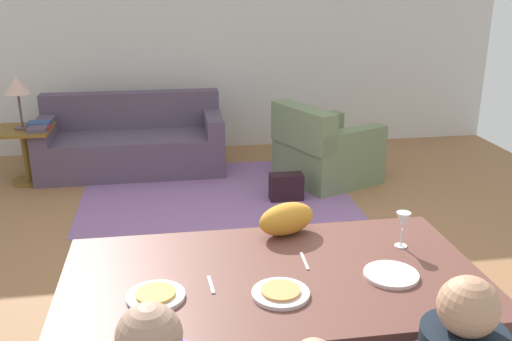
{
  "coord_description": "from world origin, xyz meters",
  "views": [
    {
      "loc": [
        -0.62,
        -3.46,
        2.05
      ],
      "look_at": [
        -0.07,
        -0.01,
        0.85
      ],
      "focal_mm": 39.67,
      "sensor_mm": 36.0,
      "label": 1
    }
  ],
  "objects_px": {
    "dining_table": "(273,287)",
    "wine_glass": "(403,222)",
    "couch": "(132,143)",
    "handbag": "(286,187)",
    "book_lower": "(39,128)",
    "table_lamp": "(17,87)",
    "plate_near_woman": "(391,275)",
    "book_upper": "(39,123)",
    "plate_near_child": "(281,293)",
    "armchair": "(324,151)",
    "cat": "(287,219)",
    "side_table": "(26,148)",
    "plate_near_man": "(156,296)"
  },
  "relations": [
    {
      "from": "dining_table",
      "to": "book_upper",
      "type": "bearing_deg",
      "value": 115.58
    },
    {
      "from": "couch",
      "to": "handbag",
      "type": "relative_size",
      "value": 6.16
    },
    {
      "from": "armchair",
      "to": "book_lower",
      "type": "relative_size",
      "value": 5.13
    },
    {
      "from": "plate_near_woman",
      "to": "table_lamp",
      "type": "relative_size",
      "value": 0.46
    },
    {
      "from": "plate_near_man",
      "to": "wine_glass",
      "type": "height_order",
      "value": "wine_glass"
    },
    {
      "from": "cat",
      "to": "couch",
      "type": "height_order",
      "value": "cat"
    },
    {
      "from": "cat",
      "to": "armchair",
      "type": "distance_m",
      "value": 3.02
    },
    {
      "from": "plate_near_man",
      "to": "handbag",
      "type": "xyz_separation_m",
      "value": [
        1.18,
        2.86,
        -0.64
      ]
    },
    {
      "from": "plate_near_child",
      "to": "table_lamp",
      "type": "distance_m",
      "value": 4.28
    },
    {
      "from": "dining_table",
      "to": "plate_near_man",
      "type": "relative_size",
      "value": 7.68
    },
    {
      "from": "plate_near_child",
      "to": "side_table",
      "type": "relative_size",
      "value": 0.43
    },
    {
      "from": "plate_near_woman",
      "to": "couch",
      "type": "xyz_separation_m",
      "value": [
        -1.38,
        4.0,
        -0.47
      ]
    },
    {
      "from": "side_table",
      "to": "table_lamp",
      "type": "height_order",
      "value": "table_lamp"
    },
    {
      "from": "side_table",
      "to": "table_lamp",
      "type": "relative_size",
      "value": 1.07
    },
    {
      "from": "plate_near_child",
      "to": "book_lower",
      "type": "bearing_deg",
      "value": 114.87
    },
    {
      "from": "plate_near_man",
      "to": "side_table",
      "type": "relative_size",
      "value": 0.43
    },
    {
      "from": "plate_near_child",
      "to": "handbag",
      "type": "bearing_deg",
      "value": 77.49
    },
    {
      "from": "wine_glass",
      "to": "book_upper",
      "type": "xyz_separation_m",
      "value": [
        -2.46,
        3.51,
        -0.27
      ]
    },
    {
      "from": "cat",
      "to": "book_lower",
      "type": "distance_m",
      "value": 3.71
    },
    {
      "from": "dining_table",
      "to": "wine_glass",
      "type": "distance_m",
      "value": 0.74
    },
    {
      "from": "plate_near_man",
      "to": "book_lower",
      "type": "xyz_separation_m",
      "value": [
        -1.22,
        3.71,
        -0.18
      ]
    },
    {
      "from": "side_table",
      "to": "book_lower",
      "type": "relative_size",
      "value": 2.64
    },
    {
      "from": "side_table",
      "to": "plate_near_woman",
      "type": "bearing_deg",
      "value": -56.82
    },
    {
      "from": "plate_near_woman",
      "to": "book_lower",
      "type": "relative_size",
      "value": 1.14
    },
    {
      "from": "couch",
      "to": "book_upper",
      "type": "relative_size",
      "value": 8.96
    },
    {
      "from": "couch",
      "to": "armchair",
      "type": "bearing_deg",
      "value": -18.78
    },
    {
      "from": "cat",
      "to": "handbag",
      "type": "xyz_separation_m",
      "value": [
        0.5,
        2.32,
        -0.71
      ]
    },
    {
      "from": "dining_table",
      "to": "wine_glass",
      "type": "relative_size",
      "value": 10.32
    },
    {
      "from": "plate_near_woman",
      "to": "armchair",
      "type": "height_order",
      "value": "armchair"
    },
    {
      "from": "plate_near_child",
      "to": "side_table",
      "type": "xyz_separation_m",
      "value": [
        -1.92,
        3.82,
        -0.39
      ]
    },
    {
      "from": "cat",
      "to": "book_upper",
      "type": "relative_size",
      "value": 1.45
    },
    {
      "from": "side_table",
      "to": "handbag",
      "type": "height_order",
      "value": "side_table"
    },
    {
      "from": "book_lower",
      "to": "table_lamp",
      "type": "bearing_deg",
      "value": 164.42
    },
    {
      "from": "plate_near_man",
      "to": "plate_near_woman",
      "type": "distance_m",
      "value": 1.06
    },
    {
      "from": "plate_near_woman",
      "to": "dining_table",
      "type": "bearing_deg",
      "value": 169.28
    },
    {
      "from": "armchair",
      "to": "side_table",
      "type": "bearing_deg",
      "value": 172.17
    },
    {
      "from": "armchair",
      "to": "book_upper",
      "type": "distance_m",
      "value": 2.97
    },
    {
      "from": "dining_table",
      "to": "plate_near_woman",
      "type": "relative_size",
      "value": 7.68
    },
    {
      "from": "wine_glass",
      "to": "book_upper",
      "type": "distance_m",
      "value": 4.29
    },
    {
      "from": "book_upper",
      "to": "handbag",
      "type": "distance_m",
      "value": 2.64
    },
    {
      "from": "cat",
      "to": "book_lower",
      "type": "xyz_separation_m",
      "value": [
        -1.9,
        3.17,
        -0.25
      ]
    },
    {
      "from": "plate_near_woman",
      "to": "side_table",
      "type": "relative_size",
      "value": 0.43
    },
    {
      "from": "couch",
      "to": "table_lamp",
      "type": "relative_size",
      "value": 3.65
    },
    {
      "from": "armchair",
      "to": "book_lower",
      "type": "height_order",
      "value": "armchair"
    },
    {
      "from": "plate_near_woman",
      "to": "wine_glass",
      "type": "bearing_deg",
      "value": 59.76
    },
    {
      "from": "plate_near_woman",
      "to": "handbag",
      "type": "height_order",
      "value": "plate_near_woman"
    },
    {
      "from": "dining_table",
      "to": "plate_near_child",
      "type": "height_order",
      "value": "plate_near_child"
    },
    {
      "from": "plate_near_child",
      "to": "armchair",
      "type": "bearing_deg",
      "value": 71.33
    },
    {
      "from": "plate_near_man",
      "to": "armchair",
      "type": "height_order",
      "value": "armchair"
    },
    {
      "from": "wine_glass",
      "to": "book_upper",
      "type": "relative_size",
      "value": 0.85
    }
  ]
}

